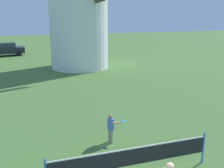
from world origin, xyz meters
TOP-DOWN VIEW (x-y plane):
  - tennis_net at (0.42, 2.31)m, footprint 5.21×0.06m
  - player_far at (0.50, 4.65)m, footprint 0.76×0.38m
  - parked_car_black at (-5.00, 29.00)m, footprint 4.65×2.39m

SIDE VIEW (x-z plane):
  - player_far at x=0.50m, z-range 0.08..1.25m
  - tennis_net at x=0.42m, z-range 0.13..1.23m
  - parked_car_black at x=-5.00m, z-range 0.03..1.59m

